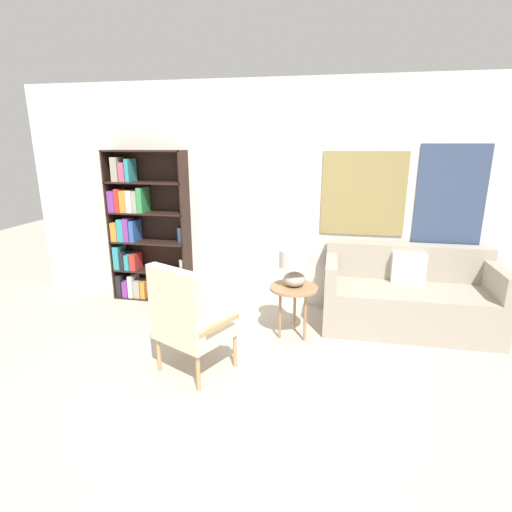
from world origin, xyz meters
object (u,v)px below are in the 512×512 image
(bookshelf, at_px, (139,229))
(couch, at_px, (407,298))
(side_table, at_px, (294,293))
(table_lamp, at_px, (295,265))
(armchair, at_px, (185,317))

(bookshelf, xyz_separation_m, couch, (3.28, -0.27, -0.59))
(couch, xyz_separation_m, side_table, (-1.21, -0.49, 0.16))
(table_lamp, bearing_deg, bookshelf, 160.46)
(bookshelf, relative_size, table_lamp, 4.92)
(armchair, distance_m, couch, 2.49)
(bookshelf, relative_size, couch, 1.06)
(armchair, xyz_separation_m, couch, (2.05, 1.40, -0.22))
(couch, distance_m, table_lamp, 1.38)
(bookshelf, bearing_deg, couch, -4.64)
(table_lamp, bearing_deg, side_table, -92.41)
(bookshelf, distance_m, couch, 3.35)
(bookshelf, distance_m, armchair, 2.11)
(armchair, distance_m, table_lamp, 1.27)
(bookshelf, xyz_separation_m, armchair, (1.23, -1.67, -0.37))
(bookshelf, relative_size, side_table, 3.41)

